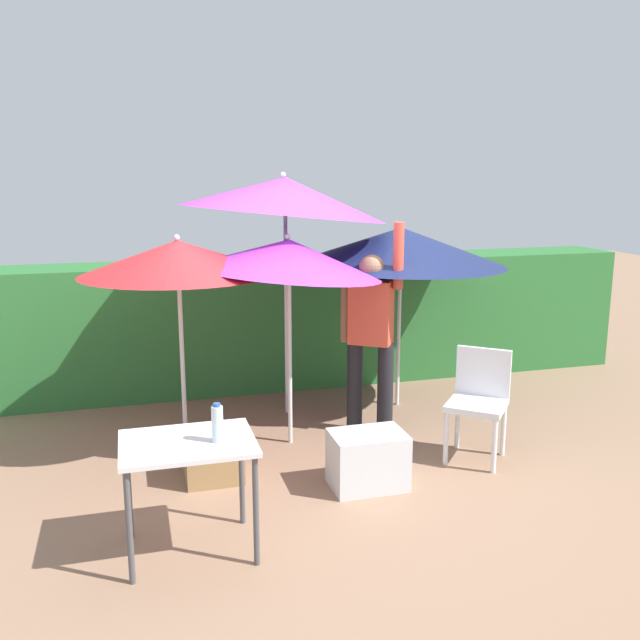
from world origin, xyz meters
name	(u,v)px	position (x,y,z in m)	size (l,w,h in m)	color
ground_plane	(330,459)	(0.00, 0.00, 0.00)	(24.00, 24.00, 0.00)	#937056
hedge_row	(274,323)	(0.00, 2.15, 0.68)	(8.00, 0.70, 1.36)	#2D7033
umbrella_rainbow	(178,258)	(-1.11, 0.55, 1.62)	(1.57, 1.58, 1.81)	silver
umbrella_orange	(401,246)	(1.03, 1.12, 1.59)	(2.03, 2.02, 1.81)	silver
umbrella_yellow	(284,196)	(-0.09, 1.21, 2.07)	(1.93, 1.91, 2.36)	silver
umbrella_navy	(288,256)	(-0.23, 0.46, 1.61)	(1.59, 1.58, 1.84)	silver
person_vendor	(371,331)	(0.51, 0.49, 0.93)	(0.50, 0.39, 1.88)	black
chair_plastic	(479,397)	(1.18, -0.26, 0.51)	(0.62, 0.62, 0.89)	silver
cooler_box	(368,460)	(0.13, -0.54, 0.21)	(0.55, 0.38, 0.42)	silver
crate_cardboard	(213,455)	(-0.95, -0.10, 0.19)	(0.43, 0.39, 0.38)	#9E7A4C
folding_table	(188,455)	(-1.21, -1.09, 0.64)	(0.80, 0.60, 0.72)	#4C4C51
bottle_water	(217,423)	(-1.04, -1.15, 0.84)	(0.07, 0.07, 0.24)	silver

